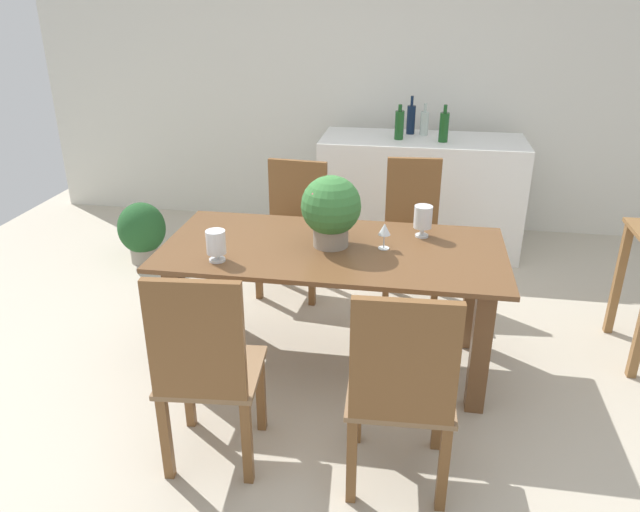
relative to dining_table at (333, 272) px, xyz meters
The scene contains 17 objects.
ground_plane 0.61m from the dining_table, 90.00° to the right, with size 7.04×7.04×0.00m, color #BCB29E.
back_wall 2.64m from the dining_table, 90.00° to the left, with size 6.40×0.10×2.60m, color silver.
dining_table is the anchor object (origin of this frame).
chair_near_left 1.08m from the dining_table, 113.33° to the right, with size 0.49×0.48×1.04m.
chair_far_left 1.07m from the dining_table, 113.66° to the left, with size 0.51×0.45×0.97m.
chair_near_right 1.09m from the dining_table, 66.07° to the right, with size 0.49×0.49×1.03m.
chair_far_right 1.07m from the dining_table, 66.37° to the left, with size 0.44×0.45×1.02m.
flower_centerpiece 0.38m from the dining_table, 127.39° to the left, with size 0.34×0.34×0.41m.
crystal_vase_left 0.62m from the dining_table, 26.34° to the left, with size 0.11×0.11×0.19m.
crystal_vase_center_near 0.70m from the dining_table, 153.52° to the right, with size 0.11×0.11×0.17m.
wine_glass 0.39m from the dining_table, ahead, with size 0.07×0.07×0.15m.
kitchen_counter 2.01m from the dining_table, 76.35° to the left, with size 1.69×0.69×0.97m, color white.
wine_bottle_tall 2.01m from the dining_table, 71.19° to the left, with size 0.08×0.08×0.30m.
wine_bottle_amber 2.19m from the dining_table, 80.36° to the left, with size 0.07×0.07×0.32m.
wine_bottle_clear 1.96m from the dining_table, 81.83° to the left, with size 0.07×0.07×0.28m.
wine_bottle_green 2.18m from the dining_table, 77.17° to the left, with size 0.07×0.07×0.27m.
potted_plant_floor 2.18m from the dining_table, 145.35° to the left, with size 0.39×0.39×0.51m.
Camera 1 is at (0.45, -3.08, 2.09)m, focal length 33.99 mm.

